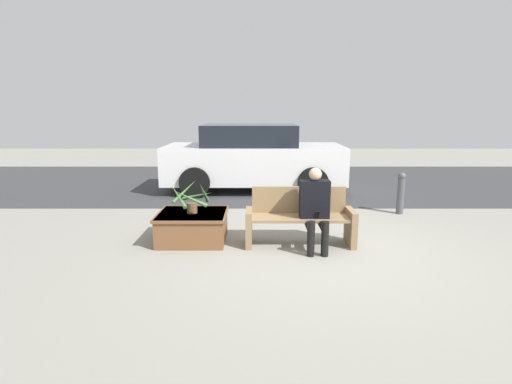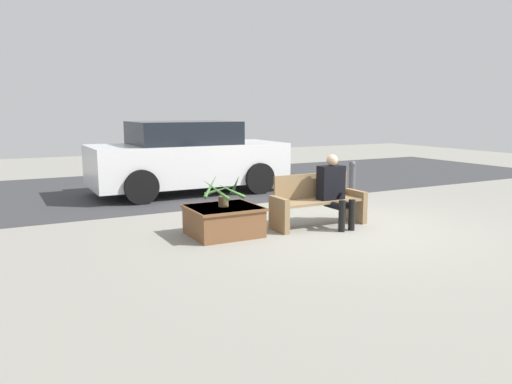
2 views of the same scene
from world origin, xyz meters
name	(u,v)px [view 1 (image 1 of 2)]	position (x,y,z in m)	size (l,w,h in m)	color
ground_plane	(319,251)	(0.00, 0.00, 0.00)	(30.00, 30.00, 0.00)	gray
road_surface	(288,182)	(0.00, 5.47, 0.00)	(20.00, 6.00, 0.01)	#38383A
bench	(299,218)	(-0.25, 0.34, 0.39)	(1.58, 0.50, 0.83)	#8C704C
person_seated	(315,206)	(-0.05, 0.16, 0.62)	(0.42, 0.59, 1.16)	black
planter_box	(192,226)	(-1.84, 0.47, 0.24)	(1.03, 0.92, 0.44)	brown
potted_plant	(191,199)	(-1.85, 0.47, 0.65)	(0.63, 0.65, 0.50)	brown
parked_car	(253,158)	(-0.96, 4.38, 0.79)	(4.28, 1.98, 1.60)	silver
bollard_post	(400,192)	(1.86, 2.08, 0.42)	(0.15, 0.15, 0.80)	#4C4C51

